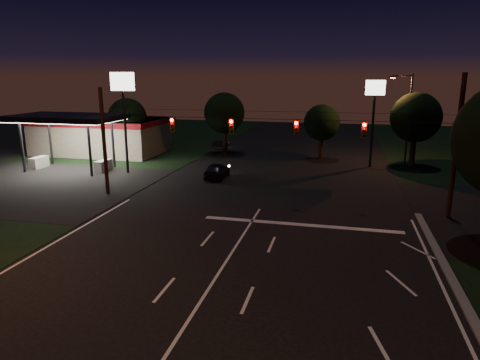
% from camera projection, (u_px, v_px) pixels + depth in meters
% --- Properties ---
extents(ground, '(140.00, 140.00, 0.00)m').
position_uv_depth(ground, '(188.00, 321.00, 15.76)').
color(ground, black).
rests_on(ground, ground).
extents(cross_street_left, '(20.00, 16.00, 0.02)m').
position_uv_depth(cross_street_left, '(27.00, 185.00, 35.40)').
color(cross_street_left, black).
rests_on(cross_street_left, ground).
extents(stop_bar, '(12.00, 0.50, 0.01)m').
position_uv_depth(stop_bar, '(300.00, 225.00, 25.95)').
color(stop_bar, silver).
rests_on(stop_bar, ground).
extents(utility_pole_right, '(0.30, 0.30, 9.00)m').
position_uv_depth(utility_pole_right, '(448.00, 218.00, 27.23)').
color(utility_pole_right, black).
rests_on(utility_pole_right, ground).
extents(utility_pole_left, '(0.28, 0.28, 8.00)m').
position_uv_depth(utility_pole_left, '(108.00, 194.00, 32.65)').
color(utility_pole_left, black).
rests_on(utility_pole_left, ground).
extents(signal_span, '(24.00, 0.40, 1.56)m').
position_uv_depth(signal_span, '(263.00, 126.00, 28.59)').
color(signal_span, black).
rests_on(signal_span, ground).
extents(gas_station, '(14.20, 16.10, 5.25)m').
position_uv_depth(gas_station, '(99.00, 133.00, 48.85)').
color(gas_station, gray).
rests_on(gas_station, ground).
extents(pole_sign_left_near, '(2.20, 0.30, 9.10)m').
position_uv_depth(pole_sign_left_near, '(123.00, 97.00, 38.05)').
color(pole_sign_left_near, black).
rests_on(pole_sign_left_near, ground).
extents(pole_sign_right, '(1.80, 0.30, 8.40)m').
position_uv_depth(pole_sign_right, '(374.00, 103.00, 40.82)').
color(pole_sign_right, black).
rests_on(pole_sign_right, ground).
extents(street_light_right_far, '(2.20, 0.35, 9.00)m').
position_uv_depth(street_light_right_far, '(406.00, 113.00, 42.21)').
color(street_light_right_far, black).
rests_on(street_light_right_far, ground).
extents(tree_far_a, '(4.20, 4.20, 6.42)m').
position_uv_depth(tree_far_a, '(128.00, 118.00, 47.27)').
color(tree_far_a, black).
rests_on(tree_far_a, ground).
extents(tree_far_b, '(4.60, 4.60, 6.98)m').
position_uv_depth(tree_far_b, '(225.00, 113.00, 48.71)').
color(tree_far_b, black).
rests_on(tree_far_b, ground).
extents(tree_far_c, '(3.80, 3.80, 5.86)m').
position_uv_depth(tree_far_c, '(322.00, 123.00, 45.43)').
color(tree_far_c, black).
rests_on(tree_far_c, ground).
extents(tree_far_d, '(4.80, 4.80, 7.30)m').
position_uv_depth(tree_far_d, '(416.00, 118.00, 41.32)').
color(tree_far_d, black).
rests_on(tree_far_d, ground).
extents(car_oncoming_a, '(1.68, 4.03, 1.36)m').
position_uv_depth(car_oncoming_a, '(217.00, 170.00, 37.65)').
color(car_oncoming_a, black).
rests_on(car_oncoming_a, ground).
extents(car_oncoming_b, '(1.83, 4.19, 1.34)m').
position_uv_depth(car_oncoming_b, '(220.00, 146.00, 50.99)').
color(car_oncoming_b, black).
rests_on(car_oncoming_b, ground).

